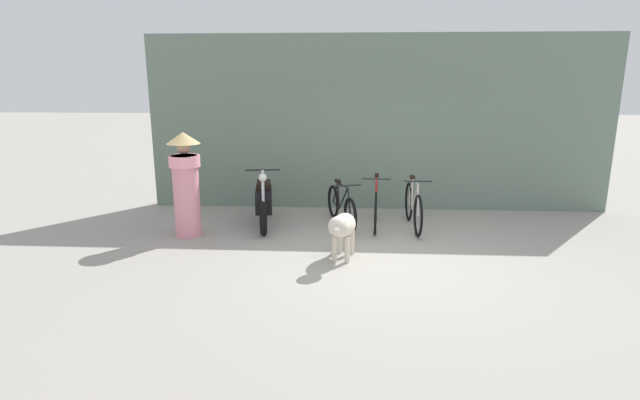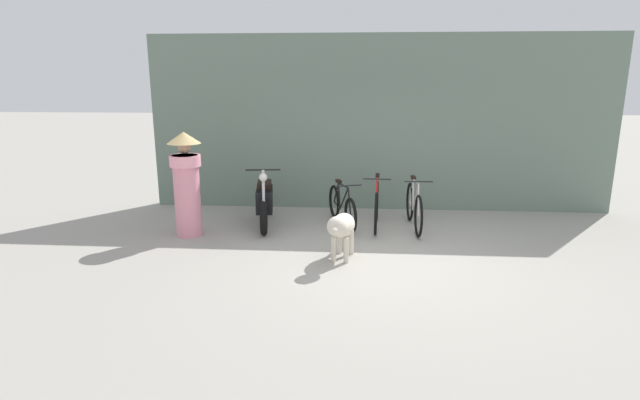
{
  "view_description": "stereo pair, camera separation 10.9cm",
  "coord_description": "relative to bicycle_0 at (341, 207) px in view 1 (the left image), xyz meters",
  "views": [
    {
      "loc": [
        -0.52,
        -6.78,
        2.53
      ],
      "look_at": [
        -0.99,
        0.87,
        0.65
      ],
      "focal_mm": 28.0,
      "sensor_mm": 36.0,
      "label": 1
    },
    {
      "loc": [
        -0.42,
        -6.77,
        2.53
      ],
      "look_at": [
        -0.99,
        0.87,
        0.65
      ],
      "focal_mm": 28.0,
      "sensor_mm": 36.0,
      "label": 2
    }
  ],
  "objects": [
    {
      "name": "bicycle_1",
      "position": [
        0.6,
        -0.03,
        0.05
      ],
      "size": [
        0.46,
        1.67,
        0.92
      ],
      "rotation": [
        0.0,
        0.0,
        -1.63
      ],
      "color": "black",
      "rests_on": "ground"
    },
    {
      "name": "bicycle_0",
      "position": [
        0.0,
        0.0,
        0.0
      ],
      "size": [
        0.61,
        1.56,
        0.8
      ],
      "rotation": [
        0.0,
        0.0,
        -1.25
      ],
      "color": "black",
      "rests_on": "ground"
    },
    {
      "name": "person_in_robes",
      "position": [
        -2.49,
        -0.77,
        0.59
      ],
      "size": [
        0.71,
        0.71,
        1.71
      ],
      "rotation": [
        0.0,
        0.0,
        3.59
      ],
      "color": "pink",
      "rests_on": "ground"
    },
    {
      "name": "bicycle_2",
      "position": [
        1.24,
        -0.1,
        0.05
      ],
      "size": [
        0.46,
        1.68,
        0.9
      ],
      "rotation": [
        0.0,
        0.0,
        -1.53
      ],
      "color": "black",
      "rests_on": "ground"
    },
    {
      "name": "ground_plane",
      "position": [
        0.66,
        -1.71,
        -0.33
      ],
      "size": [
        60.0,
        60.0,
        0.0
      ],
      "primitive_type": "plane",
      "color": "#9E998E"
    },
    {
      "name": "motorcycle",
      "position": [
        -1.36,
        -0.06,
        0.09
      ],
      "size": [
        0.58,
        1.85,
        1.06
      ],
      "rotation": [
        0.0,
        0.0,
        -1.42
      ],
      "color": "black",
      "rests_on": "ground"
    },
    {
      "name": "stray_dog",
      "position": [
        0.05,
        -1.76,
        0.16
      ],
      "size": [
        0.45,
        1.09,
        0.72
      ],
      "rotation": [
        0.0,
        0.0,
        4.52
      ],
      "color": "beige",
      "rests_on": "ground"
    },
    {
      "name": "shop_wall_back",
      "position": [
        0.66,
        1.28,
        1.35
      ],
      "size": [
        8.89,
        0.2,
        3.34
      ],
      "color": "slate",
      "rests_on": "ground"
    }
  ]
}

